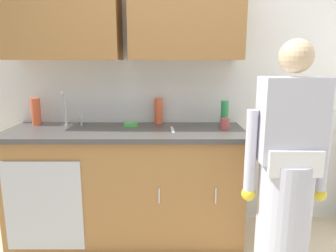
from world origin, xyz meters
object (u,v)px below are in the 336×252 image
knife_on_counter (171,130)px  bottle_water_short (158,111)px  bottle_soap (223,113)px  sink (65,131)px  cup_by_sink (224,124)px  bottle_water_tall (35,112)px  person_at_sink (284,189)px  sponge (130,125)px

knife_on_counter → bottle_water_short: bearing=-158.3°
bottle_water_short → bottle_soap: bearing=-8.7°
knife_on_counter → sink: bearing=-95.7°
bottle_soap → bottle_water_short: size_ratio=0.95×
cup_by_sink → knife_on_counter: cup_by_sink is taller
bottle_water_tall → knife_on_counter: (1.19, -0.21, -0.12)m
knife_on_counter → person_at_sink: bearing=45.6°
sink → knife_on_counter: 0.88m
sink → bottle_water_short: size_ratio=2.18×
bottle_water_tall → sponge: size_ratio=2.15×
sink → cup_by_sink: size_ratio=5.61×
person_at_sink → bottle_water_short: person_at_sink is taller
person_at_sink → knife_on_counter: person_at_sink is taller
bottle_soap → bottle_water_short: bearing=171.3°
person_at_sink → sponge: 1.34m
sink → person_at_sink: person_at_sink is taller
bottle_water_short → cup_by_sink: (0.55, -0.22, -0.07)m
bottle_water_short → bottle_water_tall: bearing=-177.7°
bottle_water_short → cup_by_sink: bearing=-21.7°
bottle_water_tall → cup_by_sink: bearing=-6.2°
bottle_soap → bottle_water_short: bottle_water_short is taller
sink → person_at_sink: 1.74m
bottle_soap → sink: bearing=-174.2°
bottle_soap → cup_by_sink: (-0.02, -0.13, -0.06)m
bottle_water_short → bottle_water_tall: (-1.07, -0.04, 0.00)m
sink → cup_by_sink: (1.31, 0.00, 0.06)m
bottle_soap → cup_by_sink: 0.15m
cup_by_sink → sponge: size_ratio=0.81×
sink → sponge: (0.53, 0.12, 0.03)m
bottle_water_tall → bottle_soap: bearing=-1.5°
bottle_water_tall → sponge: bottle_water_tall is taller
person_at_sink → knife_on_counter: size_ratio=6.75×
sponge → bottle_water_short: bearing=23.6°
sink → sponge: 0.54m
sink → cup_by_sink: 1.31m
person_at_sink → bottle_water_short: (-0.84, 0.87, 0.36)m
person_at_sink → bottle_soap: 0.90m
bottle_soap → sponge: 0.81m
person_at_sink → bottle_soap: person_at_sink is taller
person_at_sink → bottle_water_tall: size_ratio=6.84×
bottle_soap → knife_on_counter: bottle_soap is taller
bottle_soap → knife_on_counter: 0.49m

